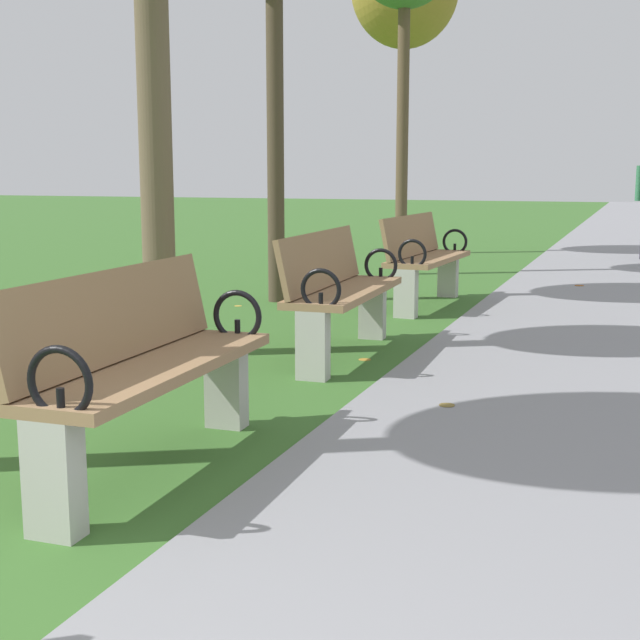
% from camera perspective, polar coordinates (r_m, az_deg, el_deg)
% --- Properties ---
extents(paved_walkway, '(2.62, 44.00, 0.02)m').
position_cam_1_polar(paved_walkway, '(18.66, 19.74, 5.06)').
color(paved_walkway, gray).
rests_on(paved_walkway, ground).
extents(park_bench_2, '(0.52, 1.61, 0.90)m').
position_cam_1_polar(park_bench_2, '(3.91, -11.46, -2.88)').
color(park_bench_2, '#93704C').
rests_on(park_bench_2, ground).
extents(park_bench_3, '(0.53, 1.62, 0.90)m').
position_cam_1_polar(park_bench_3, '(6.26, 1.25, 1.97)').
color(park_bench_3, '#93704C').
rests_on(park_bench_3, ground).
extents(park_bench_4, '(0.55, 1.62, 0.90)m').
position_cam_1_polar(park_bench_4, '(8.70, 6.80, 4.07)').
color(park_bench_4, '#93704C').
rests_on(park_bench_4, ground).
extents(scattered_leaves, '(4.68, 12.32, 0.02)m').
position_cam_1_polar(scattered_leaves, '(4.98, 5.77, -5.60)').
color(scattered_leaves, '#93511E').
rests_on(scattered_leaves, ground).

